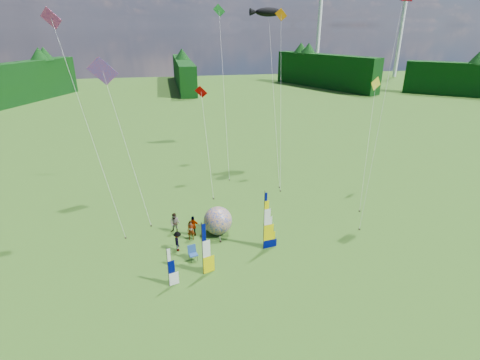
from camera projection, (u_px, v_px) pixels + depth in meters
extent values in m
plane|color=#37641F|center=(266.00, 274.00, 25.77)|extent=(220.00, 220.00, 0.00)
sphere|color=#00259D|center=(218.00, 221.00, 30.43)|extent=(2.97, 2.97, 2.33)
imported|color=#66594C|center=(191.00, 230.00, 29.66)|extent=(0.62, 0.44, 1.64)
imported|color=#66594C|center=(175.00, 223.00, 30.65)|extent=(0.94, 0.71, 1.75)
imported|color=#66594C|center=(178.00, 241.00, 28.21)|extent=(0.45, 1.05, 1.59)
imported|color=#66594C|center=(193.00, 226.00, 30.19)|extent=(1.08, 0.60, 1.74)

